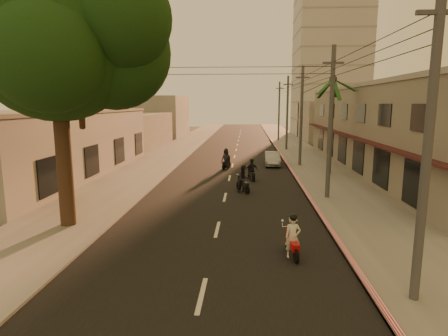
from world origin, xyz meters
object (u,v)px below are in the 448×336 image
at_px(parked_car, 272,159).
at_px(scooter_mid_b, 252,170).
at_px(palm_tree, 333,85).
at_px(scooter_far_a, 226,160).
at_px(broadleaf_tree, 66,39).
at_px(scooter_mid_a, 243,180).
at_px(scooter_red, 293,238).

bearing_deg(parked_car, scooter_mid_b, -104.54).
bearing_deg(palm_tree, scooter_far_a, 165.91).
xyz_separation_m(broadleaf_tree, scooter_mid_a, (7.73, 7.29, -7.64)).
height_order(scooter_mid_b, scooter_far_a, scooter_far_a).
height_order(scooter_far_a, parked_car, scooter_far_a).
distance_m(scooter_mid_a, parked_car, 11.22).
xyz_separation_m(palm_tree, scooter_mid_b, (-6.31, -2.76, -6.38)).
bearing_deg(scooter_red, scooter_far_a, 92.53).
distance_m(broadleaf_tree, scooter_mid_b, 15.86).
xyz_separation_m(scooter_mid_a, parked_car, (2.59, 10.92, -0.20)).
bearing_deg(broadleaf_tree, palm_tree, 43.48).
distance_m(scooter_red, parked_car, 21.29).
relative_size(scooter_mid_b, scooter_far_a, 0.91).
bearing_deg(scooter_red, scooter_mid_a, 92.61).
bearing_deg(scooter_far_a, parked_car, 46.16).
xyz_separation_m(scooter_mid_b, scooter_far_a, (-2.18, 4.89, 0.08)).
bearing_deg(palm_tree, scooter_mid_b, -156.38).
height_order(palm_tree, scooter_mid_a, palm_tree).
bearing_deg(parked_car, palm_tree, -44.16).
relative_size(palm_tree, scooter_far_a, 4.40).
height_order(palm_tree, parked_car, palm_tree).
distance_m(scooter_red, scooter_mid_a, 10.55).
bearing_deg(scooter_far_a, broadleaf_tree, -92.79).
xyz_separation_m(palm_tree, scooter_red, (-4.94, -16.93, -6.40)).
xyz_separation_m(palm_tree, scooter_mid_a, (-6.88, -6.56, -6.31)).
relative_size(scooter_red, parked_car, 0.44).
bearing_deg(scooter_mid_a, palm_tree, 17.63).
relative_size(scooter_far_a, parked_car, 0.48).
bearing_deg(scooter_mid_b, parked_car, 59.03).
height_order(scooter_mid_a, scooter_mid_b, scooter_mid_a).
relative_size(scooter_mid_a, scooter_mid_b, 1.08).
xyz_separation_m(broadleaf_tree, scooter_red, (9.67, -3.07, -7.73)).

